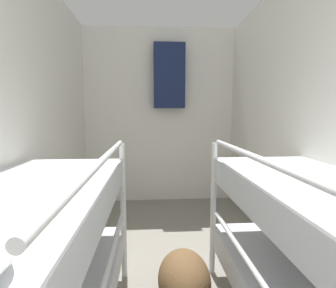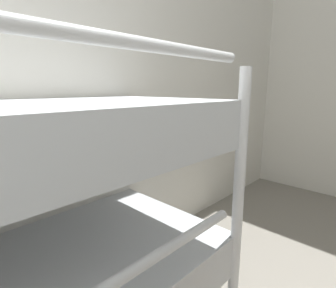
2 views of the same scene
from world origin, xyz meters
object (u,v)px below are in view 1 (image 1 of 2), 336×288
(hanging_coat, at_px, (169,76))
(bunk_stack_right_near, at_px, (334,264))
(bunk_stack_left_near, at_px, (19,277))
(duffel_bag, at_px, (184,279))

(hanging_coat, bearing_deg, bunk_stack_right_near, -77.55)
(bunk_stack_right_near, bearing_deg, bunk_stack_left_near, 180.00)
(hanging_coat, bearing_deg, bunk_stack_left_near, -107.77)
(duffel_bag, xyz_separation_m, hanging_coat, (0.05, 2.09, 1.66))
(bunk_stack_right_near, bearing_deg, hanging_coat, 102.45)
(bunk_stack_right_near, xyz_separation_m, hanging_coat, (-0.59, 2.66, 1.23))
(bunk_stack_left_near, distance_m, duffel_bag, 1.07)
(duffel_bag, bearing_deg, bunk_stack_right_near, -41.36)
(bunk_stack_left_near, xyz_separation_m, bunk_stack_right_near, (1.44, 0.00, 0.00))
(duffel_bag, distance_m, hanging_coat, 2.67)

